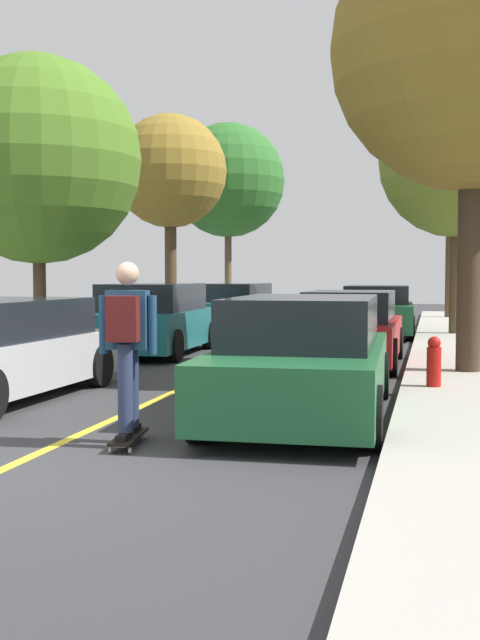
{
  "coord_description": "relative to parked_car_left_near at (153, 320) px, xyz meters",
  "views": [
    {
      "loc": [
        3.63,
        -6.0,
        1.7
      ],
      "look_at": [
        0.24,
        7.74,
        0.87
      ],
      "focal_mm": 44.05,
      "sensor_mm": 36.0,
      "label": 1
    }
  ],
  "objects": [
    {
      "name": "center_line",
      "position": [
        2.15,
        -5.72,
        -0.73
      ],
      "size": [
        0.12,
        39.2,
        0.01
      ],
      "primitive_type": "cube",
      "color": "gold",
      "rests_on": "ground"
    },
    {
      "name": "parked_car_left_near",
      "position": [
        0.0,
        0.0,
        0.0
      ],
      "size": [
        2.11,
        4.23,
        1.5
      ],
      "color": "#196066",
      "rests_on": "ground"
    },
    {
      "name": "parked_car_left_far",
      "position": [
        0.0,
        6.97,
        -0.03
      ],
      "size": [
        2.04,
        4.46,
        1.43
      ],
      "color": "#196066",
      "rests_on": "ground"
    },
    {
      "name": "parked_car_right_nearest",
      "position": [
        4.31,
        -6.54,
        -0.03
      ],
      "size": [
        2.06,
        4.7,
        1.44
      ],
      "color": "#1E5B33",
      "rests_on": "ground"
    },
    {
      "name": "parked_car_right_near",
      "position": [
        4.31,
        -1.13,
        -0.06
      ],
      "size": [
        1.82,
        4.13,
        1.39
      ],
      "color": "maroon",
      "rests_on": "ground"
    },
    {
      "name": "parked_car_right_far",
      "position": [
        4.31,
        5.92,
        -0.04
      ],
      "size": [
        2.11,
        4.11,
        1.4
      ],
      "color": "#1E5B33",
      "rests_on": "ground"
    },
    {
      "name": "street_tree_left_nearest",
      "position": [
        -2.04,
        -1.13,
        3.27
      ],
      "size": [
        4.2,
        4.2,
        5.97
      ],
      "color": "#4C3823",
      "rests_on": "sidewalk_left"
    },
    {
      "name": "street_tree_left_near",
      "position": [
        -2.04,
        7.14,
        4.07
      ],
      "size": [
        3.44,
        3.44,
        6.42
      ],
      "color": "#4C3823",
      "rests_on": "sidewalk_left"
    },
    {
      "name": "street_tree_left_far",
      "position": [
        -2.04,
        14.08,
        4.61
      ],
      "size": [
        4.42,
        4.42,
        7.43
      ],
      "color": "brown",
      "rests_on": "sidewalk_left"
    },
    {
      "name": "street_tree_right_nearest",
      "position": [
        6.35,
        -2.59,
        4.53
      ],
      "size": [
        4.52,
        4.52,
        7.41
      ],
      "color": "#3D2D1E",
      "rests_on": "sidewalk_right"
    },
    {
      "name": "street_tree_right_near",
      "position": [
        6.35,
        5.78,
        3.96
      ],
      "size": [
        4.07,
        4.07,
        6.6
      ],
      "color": "#4C3823",
      "rests_on": "sidewalk_right"
    },
    {
      "name": "street_tree_right_far",
      "position": [
        6.35,
        13.93,
        4.16
      ],
      "size": [
        2.93,
        2.93,
        6.25
      ],
      "color": "#4C3823",
      "rests_on": "sidewalk_right"
    },
    {
      "name": "fire_hydrant",
      "position": [
        5.81,
        -4.54,
        -0.25
      ],
      "size": [
        0.2,
        0.2,
        0.7
      ],
      "color": "#B2140F",
      "rests_on": "sidewalk_right"
    },
    {
      "name": "skateboard",
      "position": [
        2.86,
        -8.5,
        -0.64
      ],
      "size": [
        0.34,
        0.86,
        0.1
      ],
      "color": "black",
      "rests_on": "ground"
    },
    {
      "name": "skateboarder",
      "position": [
        2.87,
        -8.53,
        0.35
      ],
      "size": [
        0.59,
        0.71,
        1.72
      ],
      "color": "black",
      "rests_on": "skateboard"
    }
  ]
}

